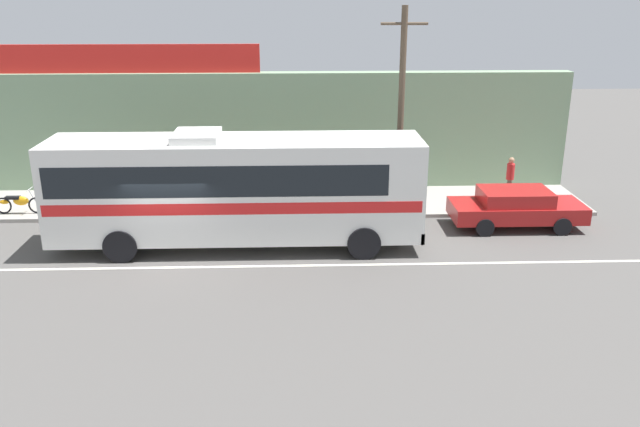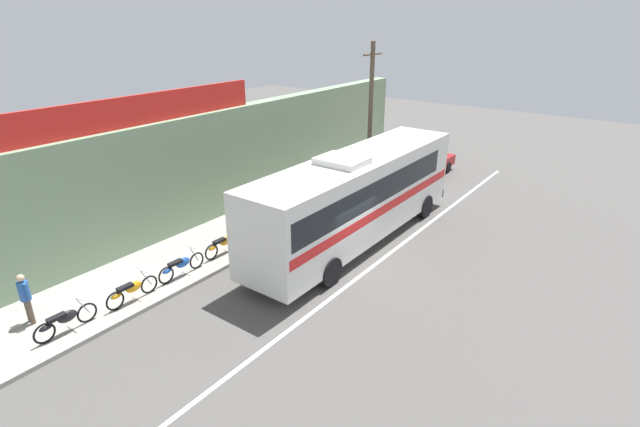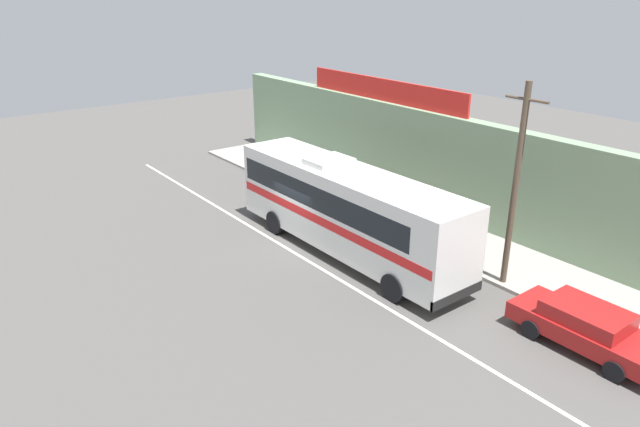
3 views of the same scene
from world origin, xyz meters
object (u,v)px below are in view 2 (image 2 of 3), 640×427
utility_pole (370,116)px  motorcycle_black (181,265)px  pedestrian_far_left (388,147)px  intercity_bus (357,194)px  motorcycle_blue (65,320)px  motorcycle_green (131,290)px  pedestrian_near_shop (25,295)px  motorcycle_orange (224,243)px  parked_car (425,163)px  pedestrian_by_curb (247,211)px

utility_pole → motorcycle_black: (-11.87, 0.35, -3.35)m
motorcycle_black → pedestrian_far_left: size_ratio=1.14×
intercity_bus → pedestrian_far_left: bearing=22.3°
utility_pole → motorcycle_blue: bearing=178.6°
motorcycle_green → pedestrian_near_shop: size_ratio=1.14×
motorcycle_black → pedestrian_near_shop: (-4.41, 1.37, 0.51)m
motorcycle_blue → motorcycle_orange: bearing=0.3°
motorcycle_blue → pedestrian_near_shop: pedestrian_near_shop is taller
pedestrian_near_shop → pedestrian_far_left: pedestrian_far_left is taller
motorcycle_blue → motorcycle_green: same height
intercity_bus → motorcycle_orange: bearing=141.4°
utility_pole → motorcycle_black: size_ratio=3.77×
motorcycle_black → pedestrian_far_left: 16.46m
motorcycle_black → intercity_bus: bearing=-27.4°
motorcycle_black → motorcycle_orange: 2.08m
pedestrian_near_shop → motorcycle_green: bearing=-30.1°
motorcycle_blue → motorcycle_green: size_ratio=1.01×
motorcycle_orange → motorcycle_black: bearing=-177.8°
parked_car → pedestrian_near_shop: 20.46m
motorcycle_green → pedestrian_far_left: (18.38, 1.03, 0.56)m
intercity_bus → pedestrian_by_curb: bearing=119.5°
motorcycle_black → motorcycle_green: same height
motorcycle_green → pedestrian_near_shop: bearing=149.9°
motorcycle_black → pedestrian_far_left: bearing=3.4°
utility_pole → motorcycle_black: 12.34m
parked_car → utility_pole: size_ratio=0.63×
utility_pole → motorcycle_green: utility_pole is taller
utility_pole → pedestrian_near_shop: utility_pole is taller
intercity_bus → parked_car: (9.62, 1.46, -1.33)m
pedestrian_far_left → motorcycle_blue: bearing=-177.4°
utility_pole → motorcycle_blue: 16.26m
motorcycle_green → pedestrian_near_shop: 2.87m
intercity_bus → parked_car: size_ratio=2.56×
pedestrian_near_shop → pedestrian_by_curb: size_ratio=0.95×
utility_pole → pedestrian_near_shop: size_ratio=4.52×
motorcycle_green → pedestrian_far_left: pedestrian_far_left is taller
intercity_bus → utility_pole: size_ratio=1.60×
intercity_bus → motorcycle_blue: (-10.23, 3.26, -1.50)m
motorcycle_orange → pedestrian_by_curb: size_ratio=1.15×
utility_pole → pedestrian_near_shop: bearing=174.0°
parked_car → motorcycle_green: 17.86m
motorcycle_green → pedestrian_by_curb: bearing=7.1°
utility_pole → pedestrian_far_left: 5.51m
parked_car → utility_pole: (-3.95, 1.40, 3.18)m
motorcycle_green → motorcycle_orange: bearing=1.7°
motorcycle_black → pedestrian_by_curb: (3.99, 0.70, 0.56)m
motorcycle_black → motorcycle_green: (-1.96, -0.04, 0.00)m
parked_car → motorcycle_black: (-15.82, 1.74, -0.17)m
motorcycle_black → motorcycle_blue: size_ratio=1.04×
parked_car → pedestrian_far_left: (0.61, 2.73, 0.38)m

